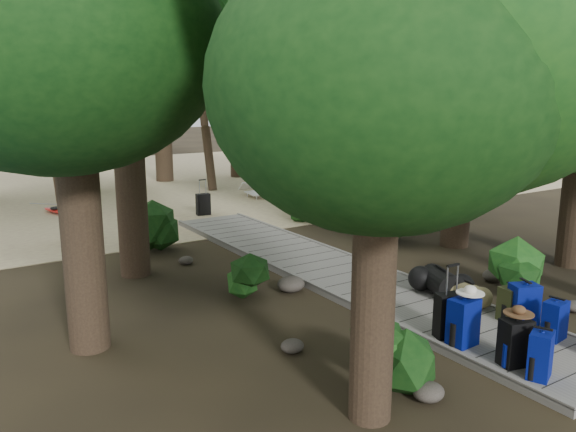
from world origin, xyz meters
TOP-DOWN VIEW (x-y plane):
  - ground at (0.00, 0.00)m, footprint 120.00×120.00m
  - sand_beach at (0.00, 16.00)m, footprint 40.00×22.00m
  - boardwalk at (0.00, 1.00)m, footprint 2.00×12.00m
  - backpack_left_a at (-0.64, -4.30)m, footprint 0.44×0.38m
  - backpack_left_b at (-0.61, -3.91)m, footprint 0.44×0.36m
  - backpack_left_c at (-0.69, -3.11)m, footprint 0.44×0.33m
  - backpack_right_b at (0.62, -3.71)m, footprint 0.39×0.30m
  - backpack_right_c at (0.75, -3.09)m, footprint 0.51×0.44m
  - backpack_right_d at (0.73, -2.90)m, footprint 0.43×0.33m
  - duffel_right_khaki at (0.69, -2.03)m, footprint 0.46×0.62m
  - duffel_right_black at (0.64, -1.47)m, footprint 0.72×0.90m
  - suitcase_on_boardwalk at (-0.64, -2.81)m, footprint 0.49×0.37m
  - lone_suitcase_on_sand at (0.22, 7.94)m, footprint 0.46×0.30m
  - hat_brown at (-0.57, -3.89)m, footprint 0.40×0.40m
  - hat_white at (-0.61, -3.13)m, footprint 0.40×0.40m
  - kayak at (-3.66, 10.59)m, footprint 1.52×2.84m
  - sun_lounger at (3.17, 9.81)m, footprint 0.77×1.70m
  - tree_right_c at (3.98, 1.10)m, footprint 5.78×5.78m
  - tree_right_d at (5.46, 3.58)m, footprint 5.51×5.51m
  - tree_right_e at (4.18, 6.91)m, footprint 4.76×4.76m
  - tree_right_f at (6.10, 8.86)m, footprint 5.12×5.12m
  - tree_left_a at (-2.94, -3.67)m, footprint 4.23×4.23m
  - tree_left_b at (-5.21, 0.00)m, footprint 4.65×4.65m
  - tree_left_c at (-3.52, 3.10)m, footprint 5.07×5.07m
  - tree_back_a at (-1.64, 15.10)m, footprint 4.91×4.91m
  - tree_back_b at (1.89, 15.74)m, footprint 6.11×6.11m
  - tree_back_c at (5.27, 15.20)m, footprint 5.42×5.42m
  - palm_right_a at (3.39, 6.12)m, footprint 4.20×4.20m
  - palm_right_b at (5.42, 10.39)m, footprint 4.05×4.05m
  - palm_right_c at (2.81, 12.45)m, footprint 4.81×4.81m
  - palm_left_a at (-4.35, 6.75)m, footprint 4.89×4.89m
  - rock_left_a at (-2.10, -3.79)m, footprint 0.41×0.37m
  - rock_left_b at (-2.77, -1.77)m, footprint 0.35×0.32m
  - rock_left_c at (-1.35, 0.44)m, footprint 0.55×0.49m
  - rock_left_d at (-2.34, 3.23)m, footprint 0.33×0.30m
  - rock_right_a at (2.22, -3.09)m, footprint 0.36×0.32m
  - rock_right_b at (2.43, -1.26)m, footprint 0.45×0.41m
  - rock_right_c at (1.59, 1.61)m, footprint 0.29×0.26m
  - rock_right_d at (3.17, 4.32)m, footprint 0.55×0.50m
  - shrub_left_a at (-2.30, -3.28)m, footprint 0.99×0.99m
  - shrub_left_b at (-2.18, 0.63)m, footprint 0.88×0.88m
  - shrub_left_c at (-2.53, 4.72)m, footprint 1.35×1.35m
  - shrub_right_a at (1.91, -2.07)m, footprint 1.12×1.12m
  - shrub_right_b at (2.65, 2.36)m, footprint 1.20×1.20m
  - shrub_right_c at (2.35, 5.36)m, footprint 0.86×0.86m

SIDE VIEW (x-z plane):
  - ground at x=0.00m, z-range 0.00..0.00m
  - sand_beach at x=0.00m, z-range 0.00..0.02m
  - boardwalk at x=0.00m, z-range 0.00..0.12m
  - rock_right_c at x=1.59m, z-range 0.00..0.16m
  - rock_left_d at x=-2.34m, z-range 0.00..0.18m
  - rock_left_b at x=-2.77m, z-range 0.00..0.19m
  - rock_right_a at x=2.22m, z-range 0.00..0.20m
  - rock_left_a at x=-2.10m, z-range 0.00..0.23m
  - rock_right_b at x=2.43m, z-range 0.00..0.25m
  - rock_left_c at x=-1.35m, z-range 0.00..0.30m
  - rock_right_d at x=3.17m, z-range 0.00..0.31m
  - kayak at x=-3.66m, z-range 0.02..0.30m
  - sun_lounger at x=3.17m, z-range 0.02..0.55m
  - duffel_right_khaki at x=0.69m, z-range 0.12..0.51m
  - lone_suitcase_on_sand at x=0.22m, z-range 0.02..0.69m
  - duffel_right_black at x=0.64m, z-range 0.12..0.61m
  - shrub_right_c at x=2.35m, z-range 0.00..0.77m
  - shrub_left_b at x=-2.18m, z-range 0.00..0.79m
  - backpack_right_d at x=0.73m, z-range 0.12..0.73m
  - backpack_right_b at x=0.62m, z-range 0.12..0.77m
  - shrub_left_a at x=-2.30m, z-range 0.00..0.90m
  - suitcase_on_boardwalk at x=-0.64m, z-range 0.12..0.80m
  - backpack_left_a at x=-0.64m, z-range 0.12..0.80m
  - backpack_left_b at x=-0.61m, z-range 0.12..0.83m
  - backpack_right_c at x=0.75m, z-range 0.12..0.84m
  - shrub_right_a at x=1.91m, z-range 0.00..1.01m
  - backpack_left_c at x=-0.69m, z-range 0.12..0.90m
  - shrub_right_b at x=2.65m, z-range 0.00..1.08m
  - shrub_left_c at x=-2.53m, z-range 0.00..1.22m
  - hat_brown at x=-0.57m, z-range 0.83..0.95m
  - hat_white at x=-0.61m, z-range 0.90..1.03m
  - tree_left_a at x=-2.94m, z-range 0.00..7.06m
  - palm_right_a at x=3.39m, z-range 0.00..7.16m
  - palm_right_c at x=2.81m, z-range 0.00..7.66m
  - palm_left_a at x=-4.35m, z-range 0.00..7.78m
  - palm_right_b at x=5.42m, z-range 0.00..7.82m
  - tree_left_b at x=-5.21m, z-range 0.00..8.37m
  - tree_back_a at x=-1.64m, z-range 0.00..8.50m
  - tree_right_e at x=4.18m, z-range 0.00..8.56m
  - tree_left_c at x=-3.52m, z-range 0.00..8.82m
  - tree_right_f at x=6.10m, z-range 0.00..9.14m
  - tree_back_c at x=5.27m, z-range 0.00..9.76m
  - tree_right_c at x=3.98m, z-range 0.00..10.01m
  - tree_right_d at x=5.46m, z-range 0.00..10.10m
  - tree_back_b at x=1.89m, z-range 0.00..10.92m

